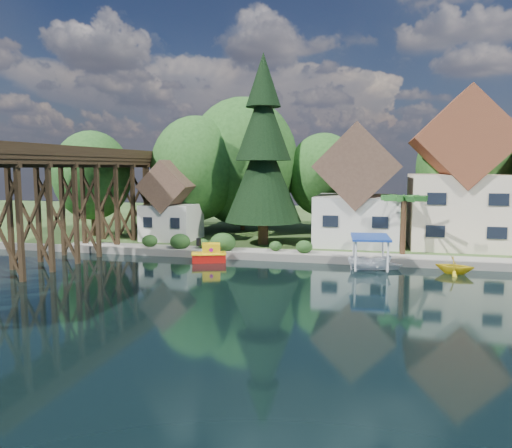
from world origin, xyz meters
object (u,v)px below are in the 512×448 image
object	(u,v)px
conifer	(263,154)
boat_white_a	(377,263)
house_center	(460,181)
boat_canopy	(370,256)
tugboat	(209,255)
boat_yellow	(455,264)
shed	(172,206)
house_left	(357,194)
palm_tree	(404,200)
trestle_bridge	(71,195)

from	to	relation	value
conifer	boat_white_a	world-z (taller)	conifer
house_center	boat_canopy	xyz separation A→B (m)	(-7.63, -10.46, -5.31)
tugboat	boat_yellow	world-z (taller)	tugboat
shed	boat_yellow	size ratio (longest dim) A/B	2.97
house_center	shed	distance (m)	27.20
boat_yellow	house_center	bearing A→B (deg)	5.63
house_left	palm_tree	bearing A→B (deg)	-53.74
conifer	tugboat	world-z (taller)	conifer
tugboat	boat_white_a	size ratio (longest dim) A/B	0.81
conifer	palm_tree	xyz separation A→B (m)	(12.37, -2.75, -3.87)
conifer	boat_canopy	distance (m)	14.50
house_center	palm_tree	world-z (taller)	house_center
house_left	palm_tree	world-z (taller)	house_left
house_left	house_center	distance (m)	9.10
house_left	conifer	distance (m)	9.59
house_center	trestle_bridge	bearing A→B (deg)	-160.51
house_left	boat_white_a	distance (m)	10.29
shed	boat_canopy	distance (m)	21.31
conifer	boat_white_a	distance (m)	14.77
shed	boat_yellow	world-z (taller)	shed
house_center	boat_canopy	distance (m)	14.00
shed	tugboat	distance (m)	10.99
trestle_bridge	house_left	bearing A→B (deg)	25.21
shed	boat_yellow	distance (m)	26.86
conifer	tugboat	distance (m)	11.21
trestle_bridge	shed	bearing A→B (deg)	61.81
house_center	tugboat	xyz separation A→B (m)	(-20.34, -10.12, -5.82)
palm_tree	boat_canopy	xyz separation A→B (m)	(-2.57, -4.59, -3.90)
shed	palm_tree	size ratio (longest dim) A/B	1.52
boat_canopy	trestle_bridge	bearing A→B (deg)	-177.96
trestle_bridge	house_left	xyz separation A→B (m)	(23.00, 10.83, -0.21)
conifer	boat_white_a	size ratio (longest dim) A/B	4.52
house_left	boat_white_a	xyz separation A→B (m)	(1.89, -8.94, -4.74)
shed	conifer	world-z (taller)	conifer
house_center	shed	world-z (taller)	house_center
shed	palm_tree	distance (m)	22.31
boat_canopy	conifer	bearing A→B (deg)	143.18
trestle_bridge	tugboat	distance (m)	12.65
palm_tree	boat_canopy	bearing A→B (deg)	-119.29
house_center	shed	size ratio (longest dim) A/B	1.77
house_left	house_center	bearing A→B (deg)	3.18
boat_white_a	tugboat	bearing A→B (deg)	104.14
conifer	palm_tree	size ratio (longest dim) A/B	3.37
house_center	conifer	xyz separation A→B (m)	(-17.43, -3.13, 2.46)
tugboat	boat_white_a	xyz separation A→B (m)	(13.22, 0.68, -0.20)
palm_tree	boat_white_a	distance (m)	6.18
house_left	shed	xyz separation A→B (m)	(-18.00, -1.50, -1.31)
boat_canopy	boat_yellow	bearing A→B (deg)	1.43
trestle_bridge	house_left	distance (m)	25.42
trestle_bridge	boat_canopy	bearing A→B (deg)	2.04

